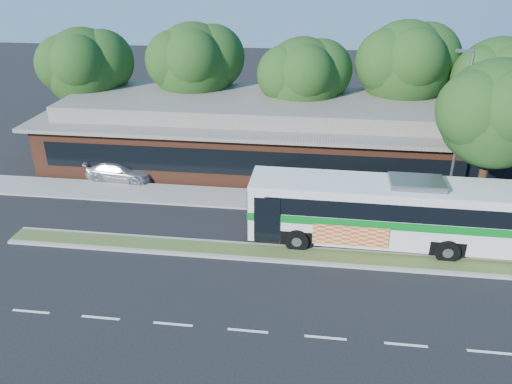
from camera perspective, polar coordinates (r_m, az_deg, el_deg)
ground at (r=24.10m, az=0.78°, el=-7.82°), size 120.00×120.00×0.00m
median_strip at (r=24.56m, az=0.95°, el=-6.91°), size 26.00×1.10×0.15m
sidewalk at (r=29.61m, az=2.23°, el=-0.96°), size 44.00×2.60×0.12m
parking_lot at (r=38.56m, az=-24.93°, el=2.95°), size 14.00×12.00×0.01m
plaza_building at (r=34.90m, az=3.31°, el=6.88°), size 33.20×11.20×4.45m
lamp_post at (r=28.28m, az=22.13°, el=6.44°), size 0.93×0.18×9.07m
tree_bg_a at (r=39.68m, az=-18.40°, el=13.52°), size 6.47×5.80×8.63m
tree_bg_b at (r=37.90m, az=-6.42°, el=14.54°), size 6.69×6.00×9.00m
tree_bg_c at (r=35.99m, az=6.01°, el=13.08°), size 6.24×5.60×8.26m
tree_bg_d at (r=37.32m, az=17.32°, el=13.84°), size 6.91×6.20×9.37m
tree_bg_e at (r=37.94m, az=26.48°, el=11.49°), size 6.47×5.80×8.50m
transit_bus at (r=25.29m, az=14.06°, el=-1.72°), size 12.85×3.15×3.59m
sedan at (r=33.37m, az=-15.31°, el=2.33°), size 4.47×2.08×1.26m
sidewalk_tree at (r=27.93m, az=26.48°, el=8.26°), size 6.11×5.48×8.83m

